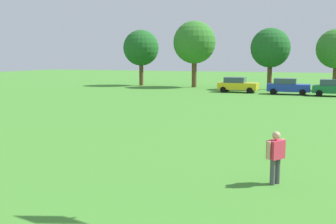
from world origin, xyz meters
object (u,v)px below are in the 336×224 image
(parked_car_blue_1, at_px, (288,86))
(tree_far_left, at_px, (141,48))
(parked_car_yellow_0, at_px, (237,85))
(parked_car_green_2, at_px, (334,88))
(tree_left, at_px, (194,43))
(tree_center_right, at_px, (336,49))
(tree_center_left, at_px, (270,48))
(adult_bystander, at_px, (276,153))

(parked_car_blue_1, distance_m, tree_far_left, 21.93)
(parked_car_blue_1, bearing_deg, parked_car_yellow_0, 174.05)
(parked_car_green_2, height_order, tree_far_left, tree_far_left)
(parked_car_green_2, bearing_deg, parked_car_blue_1, 174.00)
(tree_left, height_order, tree_center_right, tree_left)
(parked_car_blue_1, bearing_deg, tree_far_left, 161.10)
(tree_left, bearing_deg, tree_center_left, -1.92)
(adult_bystander, bearing_deg, tree_center_right, 29.53)
(tree_center_left, bearing_deg, parked_car_green_2, -42.05)
(parked_car_yellow_0, xyz_separation_m, tree_far_left, (-14.85, 6.39, 4.31))
(parked_car_blue_1, xyz_separation_m, tree_far_left, (-20.34, 6.97, 4.31))
(parked_car_green_2, xyz_separation_m, tree_far_left, (-24.88, 7.44, 4.31))
(tree_center_left, bearing_deg, tree_far_left, 177.17)
(tree_left, bearing_deg, parked_car_yellow_0, -40.06)
(tree_left, xyz_separation_m, tree_center_right, (17.07, 1.07, -0.93))
(adult_bystander, height_order, tree_left, tree_left)
(adult_bystander, bearing_deg, tree_left, 53.80)
(tree_far_left, distance_m, tree_left, 7.94)
(parked_car_blue_1, bearing_deg, tree_left, 152.71)
(parked_car_yellow_0, distance_m, tree_center_right, 12.89)
(parked_car_blue_1, xyz_separation_m, tree_left, (-12.45, 6.42, 4.93))
(parked_car_blue_1, relative_size, tree_center_left, 0.58)
(tree_far_left, bearing_deg, tree_left, -3.94)
(parked_car_blue_1, relative_size, parked_car_green_2, 1.00)
(parked_car_yellow_0, height_order, tree_far_left, tree_far_left)
(parked_car_yellow_0, height_order, parked_car_green_2, same)
(tree_far_left, xyz_separation_m, tree_center_right, (24.96, 0.53, -0.31))
(tree_center_right, bearing_deg, parked_car_green_2, -90.56)
(tree_center_right, bearing_deg, tree_far_left, -178.79)
(parked_car_green_2, distance_m, tree_center_left, 10.65)
(tree_left, bearing_deg, parked_car_blue_1, -27.29)
(parked_car_green_2, bearing_deg, tree_left, 157.89)
(tree_far_left, bearing_deg, tree_center_left, -2.83)
(tree_left, bearing_deg, parked_car_green_2, -22.11)
(parked_car_yellow_0, distance_m, tree_left, 10.34)
(tree_far_left, bearing_deg, parked_car_green_2, -16.66)
(adult_bystander, distance_m, parked_car_blue_1, 32.18)
(parked_car_green_2, bearing_deg, tree_far_left, 163.34)
(tree_far_left, bearing_deg, parked_car_blue_1, -18.90)
(parked_car_blue_1, bearing_deg, tree_center_left, 114.29)
(adult_bystander, distance_m, tree_center_left, 38.76)
(adult_bystander, bearing_deg, parked_car_green_2, 28.97)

